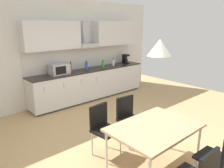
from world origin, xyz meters
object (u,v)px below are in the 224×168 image
Objects in this scene: coffee_maker at (125,59)px; bottle_green at (103,64)px; bottle_white at (113,62)px; chair_far_left at (103,125)px; chair_far_right at (128,115)px; microwave at (59,69)px; dining_table at (155,129)px; bottle_blue at (86,66)px; chair_near_right at (221,155)px; bottle_brown at (71,68)px; pendant_lamp at (160,48)px.

coffee_maker is 1.40× the size of bottle_green.
bottle_white is 3.41m from chair_far_left.
chair_far_right is at bearing -119.38° from bottle_green.
microwave is 1.44m from bottle_green.
bottle_blue is at bearing 71.86° from dining_table.
chair_far_left is 1.00× the size of chair_far_right.
bottle_white is at bearing 66.49° from chair_near_right.
chair_near_right is at bearing -108.57° from bottle_green.
bottle_brown is 0.91× the size of pendant_lamp.
chair_near_right is (-1.78, -4.09, -0.46)m from bottle_white.
bottle_blue is 0.21× the size of dining_table.
bottle_blue is (-1.59, -0.05, -0.04)m from coffee_maker.
coffee_maker reaches higher than bottle_white.
chair_near_right is at bearing -71.00° from dining_table.
chair_far_left is (-2.37, -2.41, -0.46)m from bottle_white.
dining_table is 0.90m from chair_far_right.
pendant_lamp reaches higher than dining_table.
chair_far_left is 0.60m from chair_far_right.
microwave is at bearing 178.61° from bottle_blue.
pendant_lamp is at bearing -128.61° from coffee_maker.
chair_near_right is 1.00× the size of chair_far_right.
chair_far_right is 1.60m from pendant_lamp.
bottle_brown reaches higher than bottle_blue.
dining_table is at bearing -117.03° from bottle_green.
bottle_blue is at bearing 177.90° from bottle_white.
microwave is 2.24× the size of bottle_green.
bottle_white is 3.95m from pendant_lamp.
microwave is 0.84m from bottle_blue.
chair_far_left is at bearing 109.72° from pendant_lamp.
chair_near_right is at bearing -119.61° from coffee_maker.
chair_far_right is (0.06, -2.47, -0.49)m from microwave.
chair_far_left is (-0.54, -2.47, -0.49)m from microwave.
coffee_maker is 0.94× the size of pendant_lamp.
chair_far_left is (-2.97, -2.49, -0.50)m from coffee_maker.
bottle_brown is (-0.49, 0.03, 0.01)m from bottle_blue.
chair_near_right is 1.60m from pendant_lamp.
bottle_green is at bearing 60.62° from chair_far_right.
microwave reaches higher than bottle_blue.
bottle_brown reaches higher than bottle_white.
microwave is 0.55× the size of chair_near_right.
chair_far_right is at bearing -133.46° from coffee_maker.
coffee_maker is 0.34× the size of chair_far_right.
dining_table is at bearing -122.48° from bottle_white.
bottle_brown is at bearing 177.98° from bottle_green.
coffee_maker is at bearing 51.39° from dining_table.
chair_near_right is at bearing -100.80° from bottle_blue.
pendant_lamp reaches higher than chair_far_left.
coffee_maker is 1.59m from bottle_blue.
chair_far_left is at bearing -179.99° from chair_far_right.
bottle_white reaches higher than chair_far_left.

